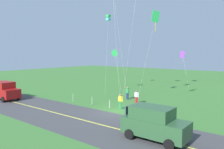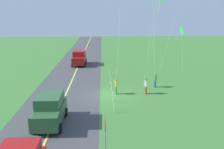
% 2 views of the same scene
% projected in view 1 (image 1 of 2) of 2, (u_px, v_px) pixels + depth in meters
% --- Properties ---
extents(ground_plane, '(120.00, 120.00, 0.10)m').
position_uv_depth(ground_plane, '(117.00, 112.00, 22.27)').
color(ground_plane, '#3D7533').
extents(asphalt_road, '(120.00, 7.00, 0.00)m').
position_uv_depth(asphalt_road, '(88.00, 121.00, 19.14)').
color(asphalt_road, '#424244').
rests_on(asphalt_road, ground).
extents(road_centre_stripe, '(120.00, 0.16, 0.00)m').
position_uv_depth(road_centre_stripe, '(88.00, 121.00, 19.14)').
color(road_centre_stripe, '#E5E04C').
rests_on(road_centre_stripe, asphalt_road).
extents(car_suv_foreground, '(4.40, 2.12, 2.24)m').
position_uv_depth(car_suv_foreground, '(154.00, 123.00, 15.02)').
color(car_suv_foreground, '#2D5633').
rests_on(car_suv_foreground, ground).
extents(car_parked_west_far, '(4.40, 2.12, 2.24)m').
position_uv_depth(car_parked_west_far, '(5.00, 90.00, 28.11)').
color(car_parked_west_far, maroon).
rests_on(car_parked_west_far, ground).
extents(person_adult_near, '(0.58, 0.22, 1.60)m').
position_uv_depth(person_adult_near, '(127.00, 93.00, 28.14)').
color(person_adult_near, navy).
rests_on(person_adult_near, ground).
extents(person_adult_companion, '(0.58, 0.22, 1.60)m').
position_uv_depth(person_adult_companion, '(121.00, 101.00, 23.28)').
color(person_adult_companion, '#338C4C').
rests_on(person_adult_companion, ground).
extents(person_child_watcher, '(0.58, 0.22, 1.60)m').
position_uv_depth(person_child_watcher, '(137.00, 96.00, 25.65)').
color(person_child_watcher, red).
rests_on(person_child_watcher, ground).
extents(kite_yellow_high, '(2.22, 1.06, 10.40)m').
position_uv_depth(kite_yellow_high, '(155.00, 18.00, 24.09)').
color(kite_yellow_high, silver).
rests_on(kite_yellow_high, ground).
extents(kite_green_far, '(2.30, 3.57, 11.79)m').
position_uv_depth(kite_green_far, '(108.00, 18.00, 35.14)').
color(kite_green_far, silver).
rests_on(kite_green_far, ground).
extents(kite_orange_near, '(2.88, 2.90, 6.23)m').
position_uv_depth(kite_orange_near, '(182.00, 55.00, 40.91)').
color(kite_orange_near, silver).
rests_on(kite_orange_near, ground).
extents(kite_cyan_top, '(1.74, 0.47, 6.39)m').
position_uv_depth(kite_cyan_top, '(115.00, 53.00, 34.40)').
color(kite_cyan_top, silver).
rests_on(kite_cyan_top, ground).
extents(fence_post_0, '(0.05, 0.05, 0.90)m').
position_uv_depth(fence_post_0, '(73.00, 98.00, 27.16)').
color(fence_post_0, silver).
rests_on(fence_post_0, ground).
extents(fence_post_1, '(0.05, 0.05, 0.90)m').
position_uv_depth(fence_post_1, '(92.00, 101.00, 25.23)').
color(fence_post_1, silver).
rests_on(fence_post_1, ground).
extents(fence_post_2, '(0.05, 0.05, 0.90)m').
position_uv_depth(fence_post_2, '(110.00, 104.00, 23.67)').
color(fence_post_2, silver).
rests_on(fence_post_2, ground).
extents(fence_post_3, '(0.05, 0.05, 0.90)m').
position_uv_depth(fence_post_3, '(136.00, 109.00, 21.63)').
color(fence_post_3, silver).
rests_on(fence_post_3, ground).
extents(fence_post_4, '(0.05, 0.05, 0.90)m').
position_uv_depth(fence_post_4, '(161.00, 113.00, 20.05)').
color(fence_post_4, silver).
rests_on(fence_post_4, ground).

